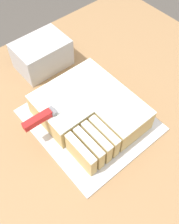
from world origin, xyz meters
TOP-DOWN VIEW (x-y plane):
  - ground_plane at (0.00, 0.00)m, footprint 8.00×8.00m
  - countertop at (0.00, 0.00)m, footprint 1.40×1.10m
  - cake_board at (0.03, 0.03)m, footprint 0.35×0.39m
  - cake at (0.04, 0.03)m, footprint 0.27×0.31m
  - knife at (-0.07, 0.07)m, footprint 0.33×0.04m
  - storage_box at (0.07, 0.34)m, footprint 0.20×0.14m

SIDE VIEW (x-z plane):
  - ground_plane at x=0.00m, z-range 0.00..0.00m
  - countertop at x=0.00m, z-range 0.00..0.94m
  - cake_board at x=0.03m, z-range 0.94..0.94m
  - cake at x=0.04m, z-range 0.94..1.03m
  - storage_box at x=0.07m, z-range 0.94..1.05m
  - knife at x=-0.07m, z-range 1.03..1.05m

